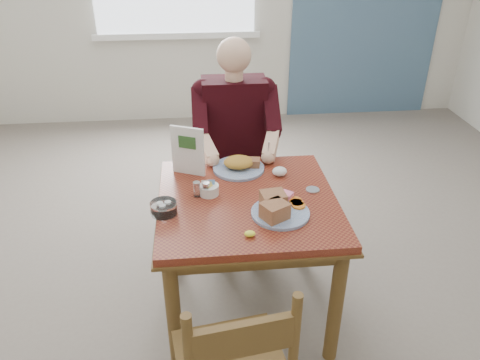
{
  "coord_description": "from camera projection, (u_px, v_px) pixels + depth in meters",
  "views": [
    {
      "loc": [
        -0.24,
        -2.01,
        2.0
      ],
      "look_at": [
        -0.04,
        0.0,
        0.86
      ],
      "focal_mm": 35.0,
      "sensor_mm": 36.0,
      "label": 1
    }
  ],
  "objects": [
    {
      "name": "floor",
      "position": [
        247.0,
        307.0,
        2.74
      ],
      "size": [
        6.0,
        6.0,
        0.0
      ],
      "primitive_type": "plane",
      "color": "#665B52",
      "rests_on": "ground"
    },
    {
      "name": "lemon_wedge",
      "position": [
        250.0,
        234.0,
        2.08
      ],
      "size": [
        0.05,
        0.04,
        0.03
      ],
      "primitive_type": "ellipsoid",
      "rotation": [
        0.0,
        0.0,
        0.05
      ],
      "color": "#F5FF35",
      "rests_on": "table"
    },
    {
      "name": "napkin",
      "position": [
        280.0,
        171.0,
        2.57
      ],
      "size": [
        0.09,
        0.08,
        0.05
      ],
      "primitive_type": "ellipsoid",
      "rotation": [
        0.0,
        0.0,
        -0.25
      ],
      "color": "white",
      "rests_on": "table"
    },
    {
      "name": "metal_dish",
      "position": [
        313.0,
        190.0,
        2.44
      ],
      "size": [
        0.09,
        0.09,
        0.01
      ],
      "primitive_type": "cylinder",
      "rotation": [
        0.0,
        0.0,
        -0.36
      ],
      "color": "silver",
      "rests_on": "table"
    },
    {
      "name": "table",
      "position": [
        247.0,
        216.0,
        2.43
      ],
      "size": [
        0.92,
        0.92,
        0.75
      ],
      "color": "brown",
      "rests_on": "ground"
    },
    {
      "name": "chair_far",
      "position": [
        234.0,
        171.0,
        3.2
      ],
      "size": [
        0.42,
        0.42,
        0.95
      ],
      "color": "brown",
      "rests_on": "ground"
    },
    {
      "name": "diner",
      "position": [
        235.0,
        131.0,
        2.96
      ],
      "size": [
        0.53,
        0.56,
        1.39
      ],
      "color": "gray",
      "rests_on": "chair_far"
    },
    {
      "name": "near_plate",
      "position": [
        278.0,
        208.0,
        2.23
      ],
      "size": [
        0.37,
        0.37,
        0.09
      ],
      "color": "white",
      "rests_on": "table"
    },
    {
      "name": "far_plate",
      "position": [
        240.0,
        165.0,
        2.63
      ],
      "size": [
        0.34,
        0.34,
        0.08
      ],
      "color": "white",
      "rests_on": "table"
    },
    {
      "name": "caddy",
      "position": [
        209.0,
        190.0,
        2.39
      ],
      "size": [
        0.12,
        0.12,
        0.08
      ],
      "color": "white",
      "rests_on": "table"
    },
    {
      "name": "shakers",
      "position": [
        201.0,
        189.0,
        2.37
      ],
      "size": [
        0.09,
        0.05,
        0.08
      ],
      "color": "white",
      "rests_on": "table"
    },
    {
      "name": "creamer",
      "position": [
        164.0,
        208.0,
        2.24
      ],
      "size": [
        0.15,
        0.15,
        0.06
      ],
      "color": "white",
      "rests_on": "table"
    },
    {
      "name": "menu",
      "position": [
        188.0,
        151.0,
        2.53
      ],
      "size": [
        0.18,
        0.09,
        0.28
      ],
      "color": "white",
      "rests_on": "table"
    }
  ]
}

